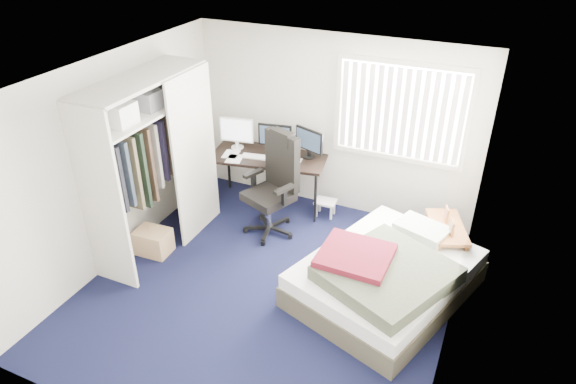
% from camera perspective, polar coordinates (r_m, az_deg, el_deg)
% --- Properties ---
extents(ground, '(4.20, 4.20, 0.00)m').
position_cam_1_polar(ground, '(6.09, -2.19, -10.67)').
color(ground, black).
rests_on(ground, ground).
extents(room_shell, '(4.20, 4.20, 4.20)m').
position_cam_1_polar(room_shell, '(5.23, -2.51, 1.95)').
color(room_shell, silver).
rests_on(room_shell, ground).
extents(window_assembly, '(1.72, 0.09, 1.32)m').
position_cam_1_polar(window_assembly, '(6.70, 12.42, 8.64)').
color(window_assembly, white).
rests_on(window_assembly, ground).
extents(closet, '(0.64, 1.84, 2.22)m').
position_cam_1_polar(closet, '(6.34, -15.09, 4.57)').
color(closet, beige).
rests_on(closet, ground).
extents(desk, '(1.71, 1.01, 1.25)m').
position_cam_1_polar(desk, '(7.27, -2.05, 4.34)').
color(desk, black).
rests_on(desk, ground).
extents(office_chair, '(0.86, 0.86, 1.40)m').
position_cam_1_polar(office_chair, '(6.80, -1.60, -0.29)').
color(office_chair, black).
rests_on(office_chair, ground).
extents(footstool, '(0.31, 0.25, 0.24)m').
position_cam_1_polar(footstool, '(7.28, 4.18, -1.34)').
color(footstool, white).
rests_on(footstool, ground).
extents(nightstand, '(0.64, 0.87, 0.72)m').
position_cam_1_polar(nightstand, '(6.50, 17.22, -4.07)').
color(nightstand, brown).
rests_on(nightstand, ground).
extents(bed, '(2.08, 2.40, 0.66)m').
position_cam_1_polar(bed, '(5.92, 10.74, -9.10)').
color(bed, '#433E30').
rests_on(bed, ground).
extents(pine_box, '(0.44, 0.34, 0.32)m').
position_cam_1_polar(pine_box, '(6.77, -14.74, -5.33)').
color(pine_box, tan).
rests_on(pine_box, ground).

